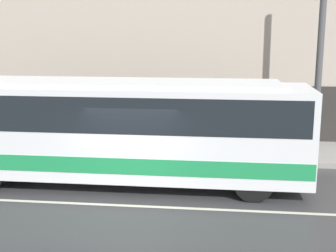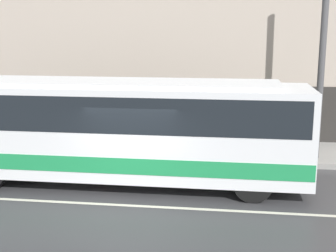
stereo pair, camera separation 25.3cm
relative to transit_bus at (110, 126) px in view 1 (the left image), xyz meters
The scene contains 7 objects.
ground_plane 2.65m from the transit_bus, 64.40° to the right, with size 60.00×60.00×0.00m, color #38383A.
sidewalk 4.21m from the transit_bus, 77.10° to the left, with size 60.00×3.17×0.18m.
building_facade 6.24m from the transit_bus, 81.07° to the left, with size 60.00×0.35×9.44m.
lane_stripe 2.65m from the transit_bus, 64.40° to the right, with size 54.00×0.14×0.01m.
transit_bus is the anchor object (origin of this frame).
utility_pole_near 7.38m from the transit_bus, 24.76° to the left, with size 0.22×0.22×7.04m.
pedestrian_waiting 4.68m from the transit_bus, 110.86° to the left, with size 0.36×0.36×1.75m.
Camera 1 is at (2.40, -11.39, 4.60)m, focal length 50.00 mm.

